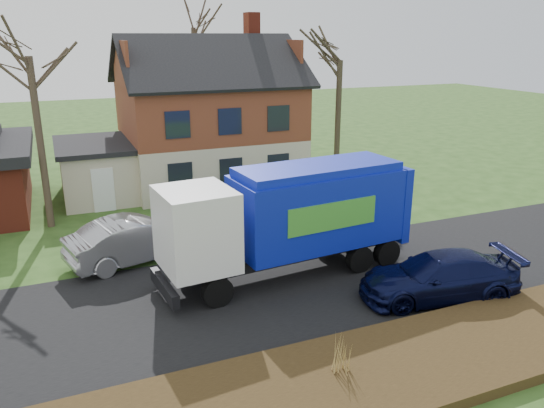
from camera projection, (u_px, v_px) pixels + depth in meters
name	position (u px, v px, depth m)	size (l,w,h in m)	color
ground	(273.00, 290.00, 17.49)	(120.00, 120.00, 0.00)	#274517
road	(273.00, 290.00, 17.49)	(80.00, 7.00, 0.02)	black
mulch_verge	(358.00, 378.00, 12.79)	(80.00, 3.50, 0.30)	black
main_house	(200.00, 112.00, 29.03)	(12.95, 8.95, 9.26)	beige
garbage_truck	(294.00, 214.00, 18.11)	(9.13, 3.17, 3.84)	black
silver_sedan	(137.00, 239.00, 19.63)	(1.78, 5.11, 1.68)	#9E9FA5
navy_wagon	(439.00, 276.00, 16.81)	(2.06, 5.08, 1.47)	black
tree_front_west	(25.00, 28.00, 20.85)	(3.39, 3.39, 10.07)	#453729
tree_front_east	(341.00, 38.00, 27.56)	(3.49, 3.49, 9.70)	#3B3323
tree_back	(193.00, 10.00, 36.31)	(3.66, 3.66, 11.59)	#3D2E24
grass_clump_mid	(342.00, 353.00, 12.65)	(0.35, 0.29, 0.99)	#AC8E4C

